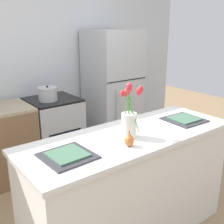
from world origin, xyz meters
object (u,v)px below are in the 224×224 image
flower_vase (129,119)px  cooking_pot (48,94)px  pear_figurine (129,140)px  plate_setting_right (184,119)px  stove_range (55,132)px  refrigerator (112,91)px  plate_setting_left (67,155)px

flower_vase → cooking_pot: (0.07, 1.58, -0.12)m
pear_figurine → plate_setting_right: (0.76, 0.12, -0.04)m
pear_figurine → cooking_pot: size_ratio=0.50×
stove_range → pear_figurine: (-0.26, -1.76, 0.55)m
stove_range → flower_vase: bearing=-95.3°
flower_vase → plate_setting_right: 0.66m
refrigerator → plate_setting_right: (-0.46, -1.64, 0.11)m
cooking_pot → stove_range: bearing=32.3°
refrigerator → stove_range: bearing=-180.0°
stove_range → refrigerator: bearing=0.0°
cooking_pot → refrigerator: bearing=2.8°
plate_setting_right → cooking_pot: (-0.57, 1.59, 0.01)m
stove_range → flower_vase: 1.76m
stove_range → plate_setting_right: 1.79m
flower_vase → pear_figurine: flower_vase is taller
stove_range → refrigerator: size_ratio=0.52×
flower_vase → plate_setting_left: bearing=-178.9°
stove_range → cooking_pot: size_ratio=3.81×
stove_range → refrigerator: 1.03m
stove_range → cooking_pot: (-0.08, -0.05, 0.52)m
plate_setting_right → cooking_pot: cooking_pot is taller
plate_setting_right → cooking_pot: bearing=109.8°
cooking_pot → pear_figurine: bearing=-96.1°
refrigerator → cooking_pot: 1.04m
plate_setting_left → plate_setting_right: size_ratio=1.00×
stove_range → plate_setting_right: size_ratio=2.68×
cooking_pot → plate_setting_left: bearing=-111.1°
plate_setting_left → refrigerator: bearing=45.0°
stove_range → pear_figurine: pear_figurine is taller
plate_setting_left → stove_range: bearing=67.1°
refrigerator → plate_setting_right: size_ratio=5.15×
flower_vase → pear_figurine: 0.19m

